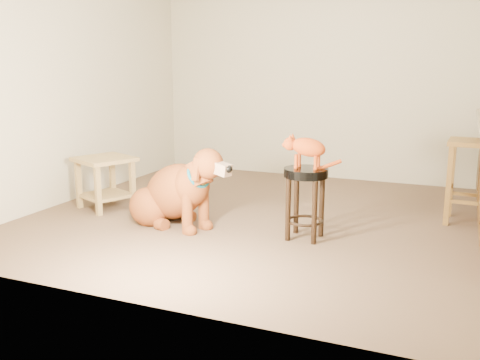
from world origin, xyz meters
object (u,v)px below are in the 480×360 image
at_px(wood_stool, 470,180).
at_px(tabby_kitten, 305,148).
at_px(golden_retriever, 176,193).
at_px(side_table, 105,175).
at_px(padded_stool, 306,189).

xyz_separation_m(wood_stool, tabby_kitten, (-1.23, -0.99, 0.36)).
bearing_deg(golden_retriever, side_table, -177.19).
relative_size(wood_stool, golden_retriever, 0.64).
bearing_deg(golden_retriever, padded_stool, 22.40).
xyz_separation_m(side_table, golden_retriever, (0.92, -0.24, -0.04)).
height_order(wood_stool, tabby_kitten, tabby_kitten).
distance_m(wood_stool, side_table, 3.38).
height_order(wood_stool, side_table, wood_stool).
relative_size(wood_stool, tabby_kitten, 1.55).
distance_m(padded_stool, tabby_kitten, 0.33).
bearing_deg(wood_stool, padded_stool, -140.90).
relative_size(padded_stool, wood_stool, 0.78).
bearing_deg(side_table, golden_retriever, -14.75).
xyz_separation_m(padded_stool, side_table, (-2.06, 0.15, -0.08)).
height_order(wood_stool, golden_retriever, wood_stool).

